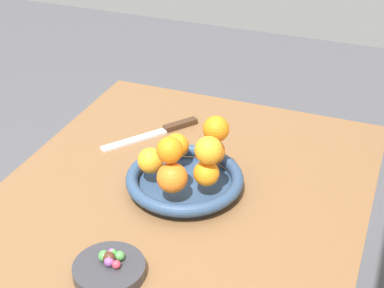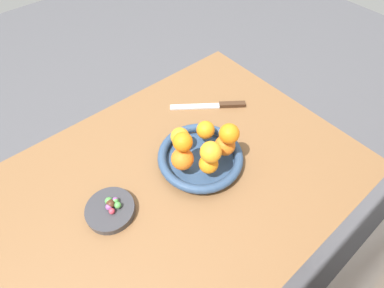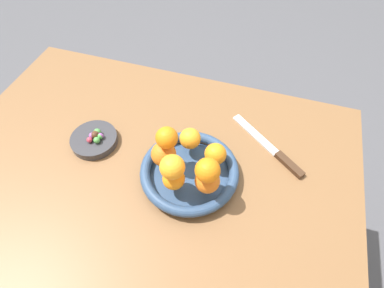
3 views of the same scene
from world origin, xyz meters
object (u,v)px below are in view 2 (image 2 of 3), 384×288
at_px(orange_2, 181,158).
at_px(candy_ball_4, 109,201).
at_px(orange_0, 206,130).
at_px(orange_1, 180,137).
at_px(orange_5, 229,134).
at_px(candy_ball_1, 115,201).
at_px(fruit_bowl, 200,157).
at_px(dining_table, 170,199).
at_px(candy_ball_3, 109,207).
at_px(knife, 215,105).
at_px(candy_ball_6, 112,211).
at_px(orange_3, 209,164).
at_px(candy_ball_0, 110,203).
at_px(orange_7, 211,152).
at_px(candy_ball_5, 111,204).
at_px(candy_dish, 110,210).
at_px(candy_ball_7, 115,200).
at_px(orange_6, 183,142).
at_px(orange_4, 225,145).
at_px(candy_ball_2, 118,205).

height_order(orange_2, candy_ball_4, orange_2).
height_order(orange_0, orange_1, same).
distance_m(orange_5, candy_ball_1, 0.34).
bearing_deg(fruit_bowl, dining_table, 1.36).
bearing_deg(candy_ball_3, orange_2, 174.37).
distance_m(orange_5, knife, 0.27).
xyz_separation_m(orange_2, candy_ball_6, (0.22, -0.01, -0.04)).
relative_size(fruit_bowl, orange_3, 4.67).
bearing_deg(candy_ball_0, orange_1, -172.46).
height_order(orange_5, candy_ball_6, orange_5).
relative_size(orange_7, candy_ball_6, 3.66).
bearing_deg(orange_7, candy_ball_5, -18.73).
bearing_deg(orange_2, candy_ball_3, -5.63).
xyz_separation_m(candy_ball_0, candy_ball_3, (0.01, 0.01, -0.00)).
bearing_deg(candy_ball_1, orange_5, 166.14).
xyz_separation_m(candy_dish, orange_2, (-0.22, 0.02, 0.06)).
bearing_deg(candy_ball_7, orange_6, 173.36).
xyz_separation_m(orange_1, candy_ball_4, (0.26, 0.03, -0.04)).
relative_size(orange_6, candy_ball_3, 2.98).
distance_m(orange_2, candy_ball_1, 0.20).
bearing_deg(knife, orange_1, 19.93).
height_order(dining_table, candy_ball_3, candy_ball_3).
xyz_separation_m(orange_6, candy_ball_5, (0.22, -0.02, -0.10)).
relative_size(orange_5, candy_ball_1, 3.37).
relative_size(dining_table, candy_dish, 8.61).
bearing_deg(orange_4, orange_7, 14.78).
xyz_separation_m(orange_7, knife, (-0.21, -0.20, -0.12)).
bearing_deg(candy_dish, orange_2, 174.07).
bearing_deg(candy_ball_1, candy_ball_5, 9.44).
relative_size(dining_table, candy_ball_7, 65.92).
bearing_deg(candy_ball_6, candy_ball_0, -110.84).
distance_m(orange_7, candy_ball_2, 0.27).
distance_m(orange_2, orange_3, 0.08).
xyz_separation_m(candy_ball_1, candy_ball_4, (0.01, -0.01, 0.00)).
relative_size(orange_7, candy_ball_1, 3.42).
distance_m(candy_dish, candy_ball_5, 0.02).
distance_m(orange_3, candy_ball_7, 0.26).
relative_size(orange_4, candy_ball_6, 3.80).
relative_size(orange_3, candy_ball_0, 2.63).
relative_size(orange_2, orange_3, 1.17).
bearing_deg(candy_ball_1, candy_ball_6, 41.12).
relative_size(orange_0, candy_ball_0, 2.70).
distance_m(orange_5, orange_6, 0.13).
bearing_deg(knife, dining_table, 24.93).
xyz_separation_m(dining_table, candy_ball_0, (0.16, -0.03, 0.12)).
distance_m(candy_ball_5, knife, 0.49).
bearing_deg(orange_1, dining_table, 34.30).
relative_size(orange_4, candy_ball_5, 2.78).
height_order(orange_4, orange_6, orange_6).
bearing_deg(candy_ball_1, orange_3, 160.46).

